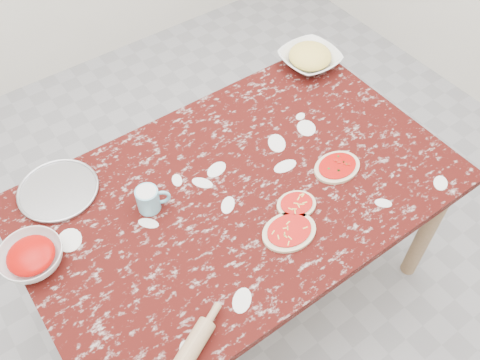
% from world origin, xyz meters
% --- Properties ---
extents(ground, '(4.00, 4.00, 0.00)m').
position_xyz_m(ground, '(0.00, 0.00, 0.00)').
color(ground, gray).
extents(worktable, '(1.60, 1.00, 0.75)m').
position_xyz_m(worktable, '(0.00, 0.00, 0.67)').
color(worktable, '#350A08').
rests_on(worktable, ground).
extents(pizza_tray, '(0.37, 0.37, 0.01)m').
position_xyz_m(pizza_tray, '(-0.55, 0.38, 0.76)').
color(pizza_tray, '#B2B2B7').
rests_on(pizza_tray, worktable).
extents(sauce_bowl, '(0.27, 0.27, 0.07)m').
position_xyz_m(sauce_bowl, '(-0.74, 0.15, 0.78)').
color(sauce_bowl, white).
rests_on(sauce_bowl, worktable).
extents(cheese_bowl, '(0.26, 0.26, 0.06)m').
position_xyz_m(cheese_bowl, '(0.68, 0.40, 0.78)').
color(cheese_bowl, white).
rests_on(cheese_bowl, worktable).
extents(flour_mug, '(0.12, 0.08, 0.10)m').
position_xyz_m(flour_mug, '(-0.31, 0.12, 0.80)').
color(flour_mug, '#78BDD2').
rests_on(flour_mug, worktable).
extents(pizza_left, '(0.21, 0.18, 0.02)m').
position_xyz_m(pizza_left, '(0.02, -0.26, 0.76)').
color(pizza_left, beige).
rests_on(pizza_left, worktable).
extents(pizza_mid, '(0.17, 0.15, 0.02)m').
position_xyz_m(pizza_mid, '(0.12, -0.18, 0.76)').
color(pizza_mid, beige).
rests_on(pizza_mid, worktable).
extents(pizza_right, '(0.20, 0.15, 0.02)m').
position_xyz_m(pizza_right, '(0.36, -0.14, 0.76)').
color(pizza_right, beige).
rests_on(pizza_right, worktable).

